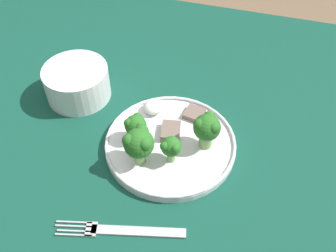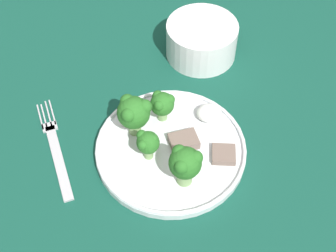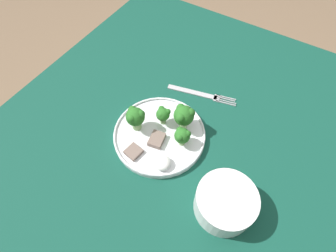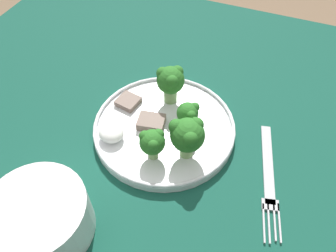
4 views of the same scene
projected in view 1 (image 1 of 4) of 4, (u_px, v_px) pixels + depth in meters
name	position (u px, v px, depth m)	size (l,w,h in m)	color
table	(121.00, 185.00, 0.78)	(1.05, 1.04, 0.77)	#114738
dinner_plate	(170.00, 144.00, 0.70)	(0.23, 0.23, 0.02)	white
fork	(121.00, 231.00, 0.59)	(0.06, 0.20, 0.00)	#B2B2B7
cream_bowl	(77.00, 83.00, 0.78)	(0.13, 0.13, 0.07)	white
broccoli_floret_near_rim_left	(171.00, 148.00, 0.65)	(0.04, 0.03, 0.05)	#7FA866
broccoli_floret_center_left	(207.00, 128.00, 0.66)	(0.05, 0.05, 0.07)	#7FA866
broccoli_floret_back_left	(136.00, 125.00, 0.68)	(0.04, 0.04, 0.05)	#7FA866
broccoli_floret_front_left	(139.00, 143.00, 0.64)	(0.05, 0.05, 0.07)	#7FA866
meat_slice_front_slice	(171.00, 131.00, 0.71)	(0.05, 0.04, 0.01)	#756056
meat_slice_middle_slice	(194.00, 114.00, 0.74)	(0.04, 0.04, 0.01)	#756056
sauce_dollop	(153.00, 107.00, 0.74)	(0.04, 0.04, 0.02)	white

